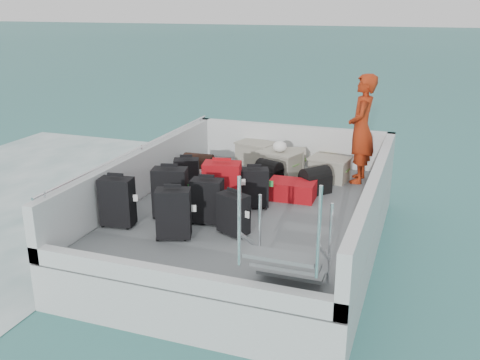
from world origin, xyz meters
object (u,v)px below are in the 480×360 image
(suitcase_5, at_px, (222,187))
(suitcase_6, at_px, (233,214))
(suitcase_2, at_px, (187,176))
(crate_0, at_px, (256,154))
(suitcase_7, at_px, (254,188))
(crate_2, at_px, (279,164))
(suitcase_8, at_px, (292,190))
(crate_1, at_px, (288,161))
(crate_3, at_px, (329,170))
(suitcase_1, at_px, (170,193))
(passenger, at_px, (361,129))
(suitcase_3, at_px, (174,214))
(suitcase_0, at_px, (117,202))
(suitcase_4, at_px, (207,202))

(suitcase_5, distance_m, suitcase_6, 0.83)
(suitcase_2, height_order, crate_0, suitcase_2)
(suitcase_7, height_order, crate_2, suitcase_7)
(suitcase_7, relative_size, suitcase_8, 0.84)
(suitcase_8, xyz_separation_m, crate_1, (-0.42, 1.37, 0.03))
(suitcase_5, bearing_deg, crate_2, 68.60)
(suitcase_7, xyz_separation_m, crate_1, (0.00, 1.91, -0.12))
(crate_0, distance_m, crate_2, 0.74)
(suitcase_8, bearing_deg, crate_3, -20.60)
(crate_2, bearing_deg, suitcase_1, -110.71)
(suitcase_2, bearing_deg, passenger, 9.82)
(suitcase_5, xyz_separation_m, passenger, (1.62, 2.01, 0.53))
(suitcase_6, xyz_separation_m, passenger, (1.20, 2.72, 0.61))
(crate_2, height_order, passenger, passenger)
(suitcase_3, distance_m, suitcase_5, 1.09)
(suitcase_0, distance_m, crate_0, 3.44)
(suitcase_7, xyz_separation_m, crate_0, (-0.65, 2.09, -0.10))
(passenger, bearing_deg, suitcase_0, -44.98)
(suitcase_4, bearing_deg, suitcase_0, -162.85)
(suitcase_6, relative_size, suitcase_8, 0.79)
(suitcase_3, bearing_deg, suitcase_6, 9.55)
(suitcase_0, bearing_deg, crate_3, 43.13)
(suitcase_1, height_order, crate_3, suitcase_1)
(passenger, bearing_deg, suitcase_6, -26.33)
(suitcase_7, bearing_deg, suitcase_0, -160.67)
(suitcase_8, distance_m, passenger, 1.62)
(passenger, bearing_deg, crate_1, -100.84)
(suitcase_2, distance_m, passenger, 2.91)
(suitcase_6, relative_size, crate_2, 0.87)
(suitcase_3, xyz_separation_m, suitcase_5, (0.23, 1.07, 0.03))
(crate_3, bearing_deg, crate_0, 161.22)
(suitcase_4, height_order, crate_2, suitcase_4)
(suitcase_8, bearing_deg, suitcase_1, 130.49)
(crate_3, bearing_deg, crate_2, 178.55)
(suitcase_5, bearing_deg, suitcase_7, 24.68)
(suitcase_1, bearing_deg, suitcase_4, -18.13)
(passenger, bearing_deg, crate_0, -103.32)
(suitcase_2, distance_m, crate_3, 2.39)
(suitcase_6, height_order, crate_3, suitcase_6)
(suitcase_7, relative_size, passenger, 0.33)
(suitcase_2, distance_m, suitcase_5, 0.95)
(suitcase_0, height_order, suitcase_7, suitcase_0)
(suitcase_0, bearing_deg, passenger, 39.14)
(suitcase_8, height_order, crate_2, crate_2)
(suitcase_5, distance_m, suitcase_8, 1.17)
(suitcase_4, distance_m, crate_2, 2.41)
(suitcase_1, height_order, suitcase_7, suitcase_1)
(suitcase_2, relative_size, suitcase_3, 0.84)
(suitcase_0, height_order, suitcase_5, suitcase_5)
(suitcase_0, distance_m, crate_3, 3.64)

